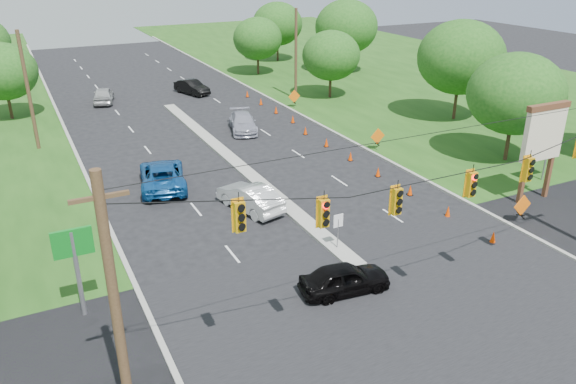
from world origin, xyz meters
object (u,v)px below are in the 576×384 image
black_sedan (345,278)px  white_sedan (250,197)px  blue_pickup (162,175)px  pylon_sign (544,137)px

black_sedan → white_sedan: 9.97m
black_sedan → white_sedan: size_ratio=0.87×
white_sedan → blue_pickup: 6.81m
black_sedan → blue_pickup: blue_pickup is taller
blue_pickup → black_sedan: bearing=116.7°
pylon_sign → blue_pickup: bearing=149.1°
pylon_sign → blue_pickup: pylon_sign is taller
black_sedan → blue_pickup: size_ratio=0.69×
pylon_sign → white_sedan: pylon_sign is taller
white_sedan → pylon_sign: bearing=144.4°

